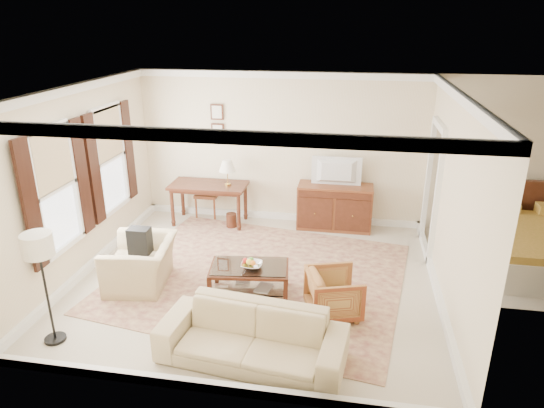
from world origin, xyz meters
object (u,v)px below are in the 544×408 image
(tv, at_px, (337,163))
(coffee_table, at_px, (249,273))
(writing_desk, at_px, (209,189))
(sideboard, at_px, (335,207))
(club_armchair, at_px, (140,256))
(sofa, at_px, (252,329))
(striped_armchair, at_px, (334,292))

(tv, relative_size, coffee_table, 0.74)
(writing_desk, relative_size, tv, 1.67)
(sideboard, bearing_deg, writing_desk, -176.02)
(club_armchair, xyz_separation_m, sofa, (2.01, -1.43, -0.05))
(tv, bearing_deg, club_armchair, 43.52)
(sideboard, distance_m, striped_armchair, 2.97)
(coffee_table, distance_m, sofa, 1.45)
(tv, xyz_separation_m, striped_armchair, (0.15, -2.94, -0.95))
(striped_armchair, height_order, sofa, sofa)
(tv, bearing_deg, coffee_table, 67.69)
(writing_desk, xyz_separation_m, tv, (2.43, 0.15, 0.61))
(sideboard, height_order, tv, tv)
(tv, bearing_deg, striped_armchair, 92.85)
(sideboard, relative_size, sofa, 0.64)
(tv, distance_m, sofa, 4.22)
(sofa, bearing_deg, club_armchair, 151.26)
(tv, relative_size, club_armchair, 0.82)
(coffee_table, height_order, striped_armchair, striped_armchair)
(sofa, bearing_deg, writing_desk, 120.02)
(writing_desk, bearing_deg, sofa, -66.74)
(sideboard, relative_size, coffee_table, 1.17)
(sideboard, bearing_deg, tv, -90.00)
(coffee_table, bearing_deg, writing_desk, 118.27)
(striped_armchair, bearing_deg, sideboard, -14.30)
(writing_desk, xyz_separation_m, club_armchair, (-0.33, -2.47, -0.22))
(tv, relative_size, sofa, 0.41)
(writing_desk, bearing_deg, coffee_table, -61.73)
(sideboard, height_order, sofa, sideboard)
(writing_desk, bearing_deg, club_armchair, -97.62)
(club_armchair, bearing_deg, tv, 125.90)
(striped_armchair, xyz_separation_m, club_armchair, (-2.91, 0.32, 0.12))
(writing_desk, bearing_deg, sideboard, 3.98)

